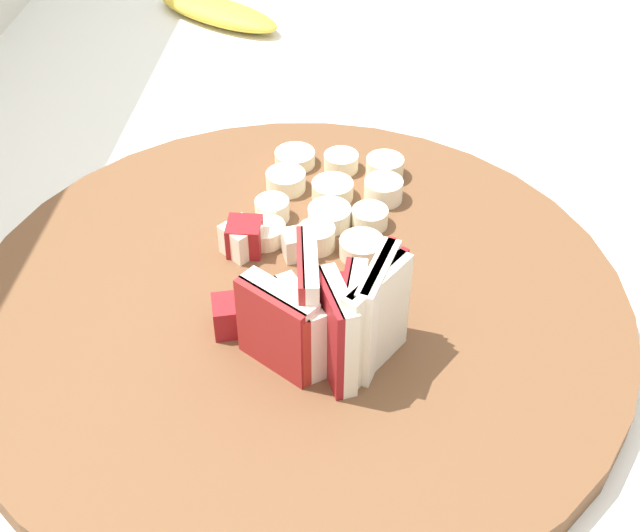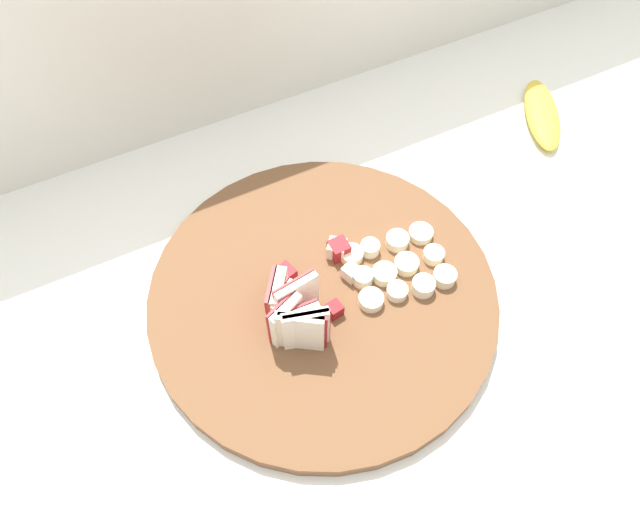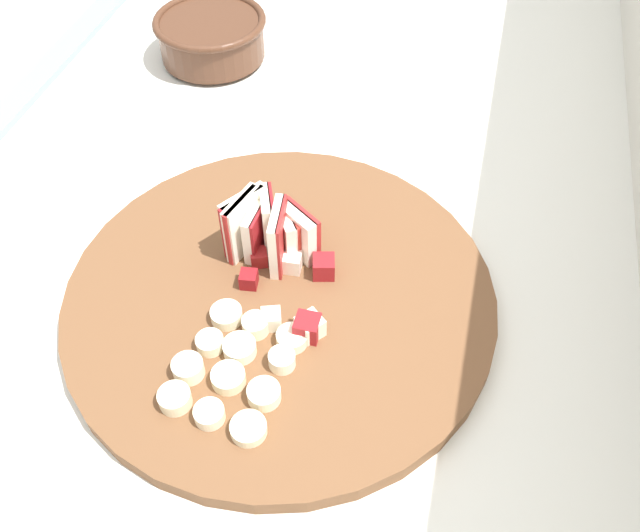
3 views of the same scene
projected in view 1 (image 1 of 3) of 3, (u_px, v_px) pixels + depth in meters
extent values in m
cylinder|color=brown|center=(300.00, 307.00, 0.53)|extent=(0.41, 0.41, 0.02)
cube|color=maroon|center=(377.00, 318.00, 0.46)|extent=(0.05, 0.03, 0.07)
cube|color=#EFE5CC|center=(386.00, 322.00, 0.46)|extent=(0.05, 0.04, 0.07)
cube|color=#A32323|center=(371.00, 310.00, 0.46)|extent=(0.05, 0.02, 0.07)
cube|color=white|center=(381.00, 313.00, 0.46)|extent=(0.05, 0.02, 0.07)
cube|color=maroon|center=(349.00, 316.00, 0.47)|extent=(0.04, 0.01, 0.05)
cube|color=white|center=(358.00, 317.00, 0.47)|extent=(0.04, 0.01, 0.05)
cube|color=#A32323|center=(305.00, 301.00, 0.47)|extent=(0.05, 0.01, 0.06)
cube|color=white|center=(314.00, 301.00, 0.47)|extent=(0.05, 0.02, 0.06)
cube|color=maroon|center=(332.00, 334.00, 0.45)|extent=(0.04, 0.02, 0.06)
cube|color=#EFE5CC|center=(342.00, 332.00, 0.45)|extent=(0.04, 0.02, 0.06)
cube|color=#B22D23|center=(293.00, 332.00, 0.46)|extent=(0.04, 0.03, 0.05)
cube|color=white|center=(304.00, 328.00, 0.46)|extent=(0.04, 0.03, 0.05)
cube|color=#A32323|center=(275.00, 333.00, 0.46)|extent=(0.03, 0.04, 0.05)
cube|color=white|center=(284.00, 326.00, 0.46)|extent=(0.04, 0.05, 0.05)
cube|color=#EFE5CC|center=(244.00, 239.00, 0.55)|extent=(0.03, 0.03, 0.02)
cube|color=maroon|center=(234.00, 316.00, 0.49)|extent=(0.03, 0.03, 0.02)
cube|color=maroon|center=(350.00, 290.00, 0.51)|extent=(0.02, 0.02, 0.02)
cube|color=beige|center=(300.00, 245.00, 0.54)|extent=(0.02, 0.02, 0.02)
cube|color=maroon|center=(248.00, 237.00, 0.55)|extent=(0.02, 0.02, 0.02)
cube|color=#A32323|center=(345.00, 323.00, 0.49)|extent=(0.02, 0.02, 0.02)
cube|color=white|center=(289.00, 319.00, 0.49)|extent=(0.02, 0.02, 0.02)
cylinder|color=#F4EAC6|center=(365.00, 248.00, 0.55)|extent=(0.03, 0.03, 0.01)
cylinder|color=#F4EAC6|center=(373.00, 218.00, 0.57)|extent=(0.02, 0.02, 0.01)
cylinder|color=white|center=(383.00, 190.00, 0.59)|extent=(0.03, 0.03, 0.02)
cylinder|color=beige|center=(390.00, 168.00, 0.61)|extent=(0.03, 0.03, 0.01)
cylinder|color=#F4EAC6|center=(320.00, 238.00, 0.55)|extent=(0.02, 0.02, 0.02)
cylinder|color=white|center=(332.00, 216.00, 0.57)|extent=(0.03, 0.03, 0.01)
cylinder|color=beige|center=(335.00, 190.00, 0.59)|extent=(0.03, 0.03, 0.01)
cylinder|color=#F4EAC6|center=(344.00, 162.00, 0.62)|extent=(0.03, 0.03, 0.01)
cylinder|color=#F4EAC6|center=(267.00, 233.00, 0.56)|extent=(0.03, 0.03, 0.01)
cylinder|color=white|center=(275.00, 210.00, 0.57)|extent=(0.02, 0.02, 0.01)
cylinder|color=#F4EAC6|center=(289.00, 181.00, 0.60)|extent=(0.03, 0.03, 0.01)
cylinder|color=beige|center=(298.00, 158.00, 0.63)|extent=(0.03, 0.03, 0.01)
ellipsoid|color=gold|center=(219.00, 12.00, 0.86)|extent=(0.11, 0.15, 0.02)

